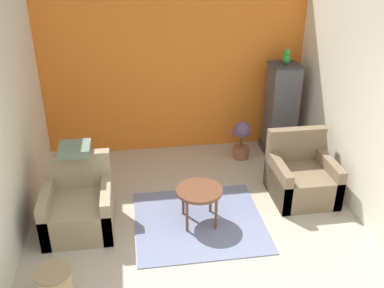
# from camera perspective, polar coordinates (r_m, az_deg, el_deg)

# --- Properties ---
(wall_back_accent) EXTENTS (4.35, 0.06, 2.74)m
(wall_back_accent) POSITION_cam_1_polar(r_m,az_deg,el_deg) (7.00, -2.32, 9.84)
(wall_back_accent) COLOR orange
(wall_back_accent) RESTS_ON ground_plane
(wall_left) EXTENTS (0.06, 3.70, 2.74)m
(wall_left) POSITION_cam_1_polar(r_m,az_deg,el_deg) (5.38, -23.20, 2.41)
(wall_left) COLOR silver
(wall_left) RESTS_ON ground_plane
(wall_right) EXTENTS (0.06, 3.70, 2.74)m
(wall_right) POSITION_cam_1_polar(r_m,az_deg,el_deg) (5.93, 21.02, 4.94)
(wall_right) COLOR silver
(wall_right) RESTS_ON ground_plane
(area_rug) EXTENTS (1.65, 1.54, 0.01)m
(area_rug) POSITION_cam_1_polar(r_m,az_deg,el_deg) (5.63, 0.95, -10.24)
(area_rug) COLOR slate
(area_rug) RESTS_ON ground_plane
(coffee_table) EXTENTS (0.59, 0.59, 0.49)m
(coffee_table) POSITION_cam_1_polar(r_m,az_deg,el_deg) (5.39, 0.98, -6.55)
(coffee_table) COLOR brown
(coffee_table) RESTS_ON ground_plane
(armchair_left) EXTENTS (0.83, 0.85, 0.90)m
(armchair_left) POSITION_cam_1_polar(r_m,az_deg,el_deg) (5.57, -14.85, -8.20)
(armchair_left) COLOR #9E896B
(armchair_left) RESTS_ON ground_plane
(armchair_right) EXTENTS (0.83, 0.85, 0.90)m
(armchair_right) POSITION_cam_1_polar(r_m,az_deg,el_deg) (6.19, 14.34, -4.37)
(armchair_right) COLOR #7A664C
(armchair_right) RESTS_ON ground_plane
(birdcage) EXTENTS (0.53, 0.53, 1.52)m
(birdcage) POSITION_cam_1_polar(r_m,az_deg,el_deg) (7.19, 11.80, 4.42)
(birdcage) COLOR #353539
(birdcage) RESTS_ON ground_plane
(parrot) EXTENTS (0.11, 0.21, 0.25)m
(parrot) POSITION_cam_1_polar(r_m,az_deg,el_deg) (6.92, 12.48, 11.26)
(parrot) COLOR green
(parrot) RESTS_ON birdcage
(potted_plant) EXTENTS (0.30, 0.27, 0.64)m
(potted_plant) POSITION_cam_1_polar(r_m,az_deg,el_deg) (7.01, 6.59, 0.85)
(potted_plant) COLOR brown
(potted_plant) RESTS_ON ground_plane
(wicker_basket) EXTENTS (0.37, 0.37, 0.32)m
(wicker_basket) POSITION_cam_1_polar(r_m,az_deg,el_deg) (4.78, -17.88, -17.20)
(wicker_basket) COLOR tan
(wicker_basket) RESTS_ON ground_plane
(throw_pillow) EXTENTS (0.38, 0.38, 0.10)m
(throw_pillow) POSITION_cam_1_polar(r_m,az_deg,el_deg) (5.51, -15.37, -0.65)
(throw_pillow) COLOR slate
(throw_pillow) RESTS_ON armchair_left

